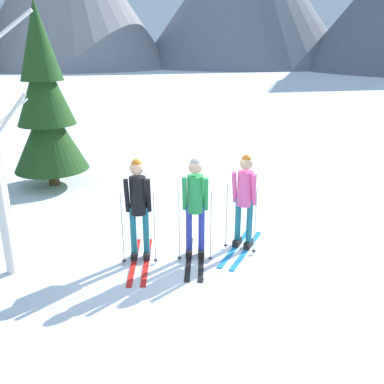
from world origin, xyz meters
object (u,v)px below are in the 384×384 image
at_px(skier_in_green, 195,203).
at_px(skier_in_pink, 245,196).
at_px(skier_in_black, 139,204).
at_px(pine_tree_mid, 45,106).

distance_m(skier_in_green, skier_in_pink, 0.97).
height_order(skier_in_black, skier_in_green, skier_in_black).
distance_m(skier_in_black, skier_in_green, 0.97).
relative_size(skier_in_black, skier_in_green, 1.00).
bearing_deg(skier_in_green, skier_in_pink, 18.17).
distance_m(skier_in_pink, pine_tree_mid, 6.04).
distance_m(skier_in_black, skier_in_pink, 1.91).
relative_size(skier_in_black, skier_in_pink, 1.03).
xyz_separation_m(skier_in_black, pine_tree_mid, (-2.47, 4.33, 1.07)).
bearing_deg(skier_in_pink, pine_tree_mid, 137.21).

